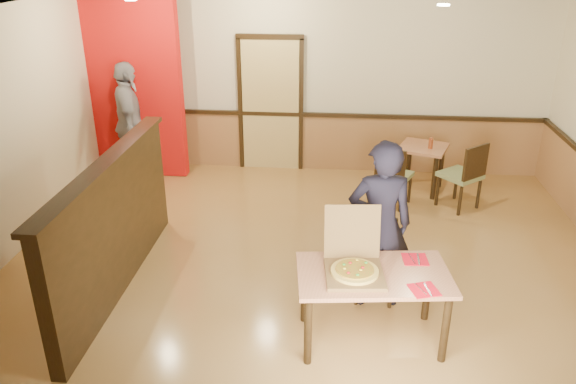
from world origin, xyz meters
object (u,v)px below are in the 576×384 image
side_table (422,157)px  passerby (130,124)px  side_chair_right (465,173)px  main_table (373,283)px  diner_chair (376,256)px  condiment (431,143)px  diner (380,225)px  pizza_box (354,266)px  side_chair_left (393,174)px

side_table → passerby: size_ratio=0.45×
side_chair_right → side_table: side_chair_right is taller
passerby → side_chair_right: bearing=-119.0°
main_table → diner_chair: 0.79m
main_table → condiment: bearing=67.9°
diner → pizza_box: (-0.26, -0.65, -0.08)m
condiment → main_table: bearing=-105.6°
diner_chair → side_table: diner_chair is taller
side_chair_left → condiment: side_chair_left is taller
side_table → diner: 3.10m
side_chair_left → diner: (-0.34, -2.36, 0.39)m
main_table → pizza_box: size_ratio=2.23×
main_table → side_table: bearing=69.5°
condiment → diner_chair: bearing=-108.3°
side_chair_right → passerby: passerby is taller
main_table → side_chair_left: size_ratio=1.60×
side_chair_right → diner: diner is taller
side_chair_right → pizza_box: 3.41m
side_chair_left → diner: size_ratio=0.51×
side_chair_left → side_table: size_ratio=1.08×
passerby → pizza_box: size_ratio=2.89×
condiment → side_chair_right: bearing=-51.3°
side_chair_right → diner: 2.73m
diner → side_table: bearing=-112.5°
side_chair_left → passerby: size_ratio=0.48×
side_chair_left → pizza_box: pizza_box is taller
side_chair_right → diner_chair: bearing=18.9°
diner → side_chair_right: bearing=-126.1°
side_chair_right → passerby: (-4.86, 0.53, 0.40)m
side_table → pizza_box: size_ratio=1.29×
diner_chair → diner: diner is taller
side_chair_right → pizza_box: size_ratio=1.50×
diner_chair → passerby: size_ratio=0.45×
main_table → passerby: 4.96m
side_chair_right → pizza_box: pizza_box is taller
side_chair_left → diner: diner is taller
diner_chair → side_chair_left: (0.34, 2.22, 0.03)m
side_chair_right → condiment: side_chair_right is taller
main_table → passerby: passerby is taller
main_table → side_chair_left: side_chair_left is taller
diner_chair → pizza_box: (-0.25, -0.79, 0.34)m
diner_chair → side_chair_right: size_ratio=0.87×
diner → passerby: (-3.55, 2.90, 0.05)m
passerby → condiment: bearing=-113.0°
side_chair_left → diner: bearing=106.6°
side_chair_right → diner: size_ratio=0.55×
passerby → pizza_box: (3.29, -3.55, -0.14)m
main_table → side_table: (0.89, 3.60, -0.09)m
diner_chair → side_table: (0.82, 2.83, 0.07)m
side_table → condiment: (0.08, -0.09, 0.25)m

